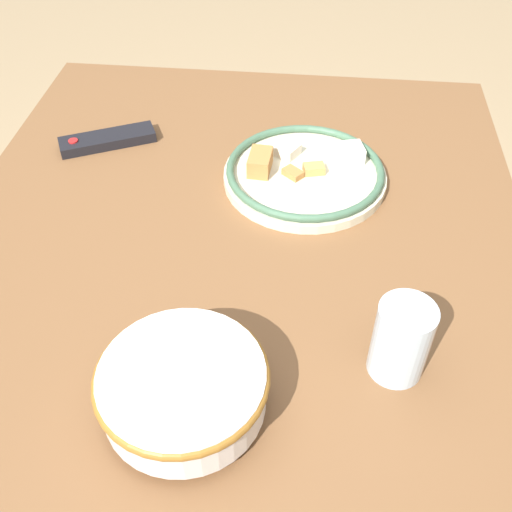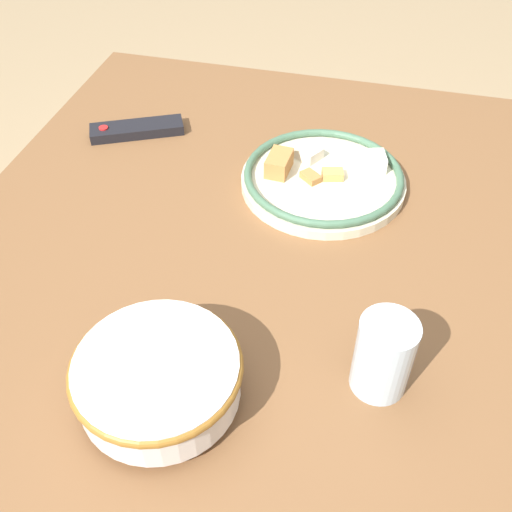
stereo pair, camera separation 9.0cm
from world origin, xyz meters
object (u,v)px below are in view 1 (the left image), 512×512
(noodle_bowl, at_px, (183,388))
(tv_remote, at_px, (107,140))
(food_plate, at_px, (304,172))
(drinking_glass, at_px, (401,340))

(noodle_bowl, distance_m, tv_remote, 0.63)
(food_plate, distance_m, drinking_glass, 0.43)
(noodle_bowl, bearing_deg, drinking_glass, -71.05)
(drinking_glass, bearing_deg, food_plate, 19.33)
(noodle_bowl, bearing_deg, tv_remote, 25.04)
(food_plate, relative_size, drinking_glass, 2.55)
(food_plate, relative_size, tv_remote, 1.57)
(noodle_bowl, relative_size, tv_remote, 1.13)
(food_plate, xyz_separation_m, tv_remote, (0.08, 0.39, -0.01))
(tv_remote, bearing_deg, food_plate, -126.72)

